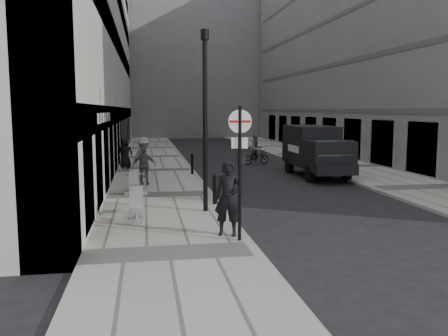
{
  "coord_description": "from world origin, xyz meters",
  "views": [
    {
      "loc": [
        -2.51,
        -7.96,
        3.39
      ],
      "look_at": [
        0.16,
        7.96,
        1.4
      ],
      "focal_mm": 38.0,
      "sensor_mm": 36.0,
      "label": 1
    }
  ],
  "objects_px": {
    "lamppost": "(205,112)",
    "cyclist": "(256,153)",
    "walking_man": "(228,198)",
    "panel_van": "(315,148)",
    "sign_post": "(240,155)"
  },
  "relations": [
    {
      "from": "lamppost",
      "to": "cyclist",
      "type": "relative_size",
      "value": 3.08
    },
    {
      "from": "panel_van",
      "to": "cyclist",
      "type": "relative_size",
      "value": 2.93
    },
    {
      "from": "sign_post",
      "to": "lamppost",
      "type": "distance_m",
      "value": 3.78
    },
    {
      "from": "lamppost",
      "to": "cyclist",
      "type": "height_order",
      "value": "lamppost"
    },
    {
      "from": "sign_post",
      "to": "cyclist",
      "type": "distance_m",
      "value": 17.72
    },
    {
      "from": "panel_van",
      "to": "cyclist",
      "type": "distance_m",
      "value": 5.95
    },
    {
      "from": "walking_man",
      "to": "panel_van",
      "type": "bearing_deg",
      "value": 78.35
    },
    {
      "from": "walking_man",
      "to": "sign_post",
      "type": "xyz_separation_m",
      "value": [
        0.2,
        -0.52,
        1.18
      ]
    },
    {
      "from": "walking_man",
      "to": "cyclist",
      "type": "distance_m",
      "value": 17.21
    },
    {
      "from": "cyclist",
      "to": "sign_post",
      "type": "bearing_deg",
      "value": -119.52
    },
    {
      "from": "walking_man",
      "to": "panel_van",
      "type": "height_order",
      "value": "panel_van"
    },
    {
      "from": "walking_man",
      "to": "panel_van",
      "type": "relative_size",
      "value": 0.36
    },
    {
      "from": "sign_post",
      "to": "cyclist",
      "type": "xyz_separation_m",
      "value": [
        4.48,
        17.08,
        -1.55
      ]
    },
    {
      "from": "panel_van",
      "to": "lamppost",
      "type": "bearing_deg",
      "value": -129.31
    },
    {
      "from": "walking_man",
      "to": "cyclist",
      "type": "height_order",
      "value": "walking_man"
    }
  ]
}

